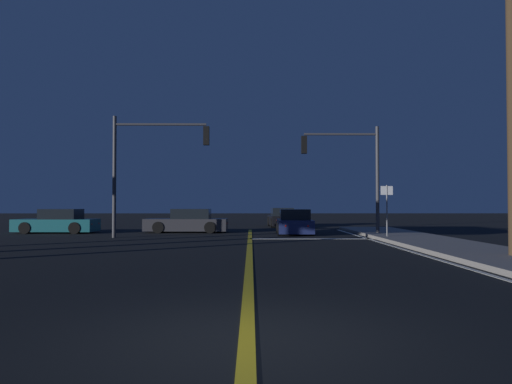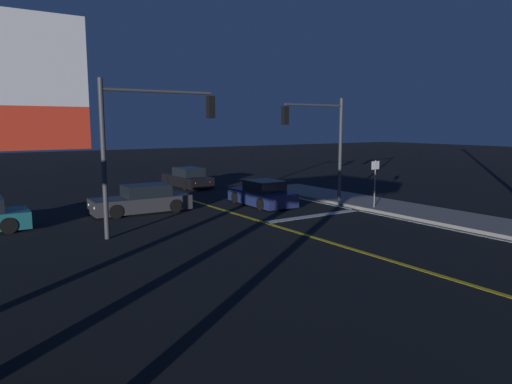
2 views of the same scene
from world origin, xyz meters
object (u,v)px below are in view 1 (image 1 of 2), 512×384
car_lead_oncoming_charcoal (187,222)px  traffic_signal_near_right (349,163)px  car_distant_tail_black (282,218)px  street_sign_corner (387,203)px  car_mid_block_navy (294,223)px  traffic_signal_far_left (149,156)px  car_parked_curb_teal (58,223)px

car_lead_oncoming_charcoal → traffic_signal_near_right: 9.69m
car_distant_tail_black → street_sign_corner: 13.66m
car_mid_block_navy → street_sign_corner: (3.84, -4.22, 1.09)m
car_distant_tail_black → traffic_signal_near_right: size_ratio=0.80×
car_lead_oncoming_charcoal → traffic_signal_far_left: bearing=164.7°
car_distant_tail_black → traffic_signal_near_right: (2.83, -10.23, 3.16)m
car_parked_curb_teal → traffic_signal_near_right: bearing=-97.3°
car_parked_curb_teal → traffic_signal_far_left: traffic_signal_far_left is taller
car_parked_curb_teal → traffic_signal_far_left: size_ratio=0.76×
car_parked_curb_teal → car_lead_oncoming_charcoal: bearing=-84.4°
car_distant_tail_black → car_parked_curb_teal: same height
car_mid_block_navy → street_sign_corner: street_sign_corner is taller
car_lead_oncoming_charcoal → car_parked_curb_teal: same height
traffic_signal_near_right → street_sign_corner: bearing=112.2°
car_distant_tail_black → traffic_signal_far_left: traffic_signal_far_left is taller
traffic_signal_near_right → traffic_signal_far_left: size_ratio=0.95×
car_mid_block_navy → car_distant_tail_black: same height
car_distant_tail_black → street_sign_corner: bearing=-75.4°
car_lead_oncoming_charcoal → traffic_signal_far_left: 5.67m
car_mid_block_navy → traffic_signal_near_right: size_ratio=0.75×
car_lead_oncoming_charcoal → traffic_signal_near_right: size_ratio=0.84×
car_distant_tail_black → street_sign_corner: size_ratio=1.80×
car_lead_oncoming_charcoal → car_parked_curb_teal: (-7.18, -0.50, 0.00)m
car_lead_oncoming_charcoal → street_sign_corner: size_ratio=1.90×
traffic_signal_far_left → car_lead_oncoming_charcoal: bearing=73.5°
car_lead_oncoming_charcoal → car_distant_tail_black: (5.83, 7.26, -0.00)m
street_sign_corner → car_lead_oncoming_charcoal: bearing=149.5°
car_mid_block_navy → street_sign_corner: size_ratio=1.69×
car_mid_block_navy → traffic_signal_near_right: traffic_signal_near_right is taller
car_lead_oncoming_charcoal → street_sign_corner: street_sign_corner is taller
car_parked_curb_teal → street_sign_corner: size_ratio=1.79×
car_parked_curb_teal → car_distant_tail_black: bearing=-57.6°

